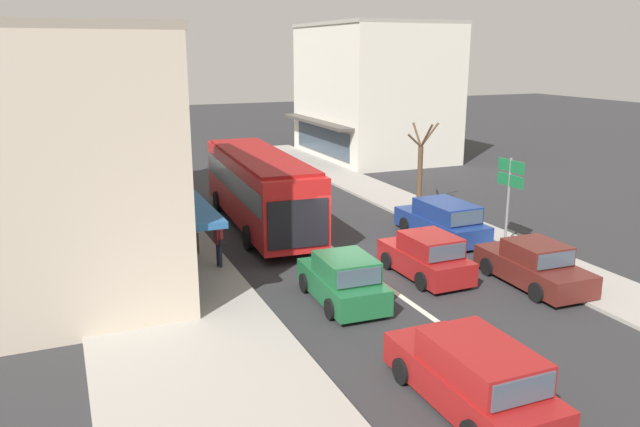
# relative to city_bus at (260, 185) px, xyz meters

# --- Properties ---
(ground_plane) EXTENTS (140.00, 140.00, 0.00)m
(ground_plane) POSITION_rel_city_bus_xyz_m (1.66, -6.33, -1.88)
(ground_plane) COLOR #2D2D30
(lane_centre_line) EXTENTS (0.20, 28.00, 0.01)m
(lane_centre_line) POSITION_rel_city_bus_xyz_m (1.66, -2.33, -1.88)
(lane_centre_line) COLOR silver
(lane_centre_line) RESTS_ON ground
(sidewalk_left) EXTENTS (5.20, 44.00, 0.14)m
(sidewalk_left) POSITION_rel_city_bus_xyz_m (-5.14, -0.33, -1.81)
(sidewalk_left) COLOR #A39E96
(sidewalk_left) RESTS_ON ground
(kerb_right) EXTENTS (2.80, 44.00, 0.12)m
(kerb_right) POSITION_rel_city_bus_xyz_m (7.86, -0.33, -1.82)
(kerb_right) COLOR #A39E96
(kerb_right) RESTS_ON ground
(shopfront_corner_near) EXTENTS (8.97, 8.91, 8.24)m
(shopfront_corner_near) POSITION_rel_city_bus_xyz_m (-8.52, -4.44, 2.23)
(shopfront_corner_near) COLOR beige
(shopfront_corner_near) RESTS_ON ground
(shopfront_mid_block) EXTENTS (7.64, 8.44, 7.67)m
(shopfront_mid_block) POSITION_rel_city_bus_xyz_m (-8.52, 4.60, 1.95)
(shopfront_mid_block) COLOR #84939E
(shopfront_mid_block) RESTS_ON ground
(building_right_far) EXTENTS (8.99, 11.17, 9.34)m
(building_right_far) POSITION_rel_city_bus_xyz_m (13.14, 14.69, 2.78)
(building_right_far) COLOR silver
(building_right_far) RESTS_ON ground
(city_bus) EXTENTS (3.14, 10.97, 3.23)m
(city_bus) POSITION_rel_city_bus_xyz_m (0.00, 0.00, 0.00)
(city_bus) COLOR red
(city_bus) RESTS_ON ground
(hatchback_adjacent_lane_lead) EXTENTS (1.92, 3.75, 1.54)m
(hatchback_adjacent_lane_lead) POSITION_rel_city_bus_xyz_m (-0.23, -9.05, -1.17)
(hatchback_adjacent_lane_lead) COLOR #1E6638
(hatchback_adjacent_lane_lead) RESTS_ON ground
(hatchback_behind_bus_near) EXTENTS (1.87, 3.73, 1.54)m
(hatchback_behind_bus_near) POSITION_rel_city_bus_xyz_m (3.32, -8.12, -1.17)
(hatchback_behind_bus_near) COLOR maroon
(hatchback_behind_bus_near) RESTS_ON ground
(wagon_adjacent_lane_trail) EXTENTS (1.95, 4.51, 1.58)m
(wagon_adjacent_lane_trail) POSITION_rel_city_bus_xyz_m (-0.12, -15.42, -1.14)
(wagon_adjacent_lane_trail) COLOR maroon
(wagon_adjacent_lane_trail) RESTS_ON ground
(parked_sedan_kerb_front) EXTENTS (2.00, 4.25, 1.47)m
(parked_sedan_kerb_front) POSITION_rel_city_bus_xyz_m (6.17, -10.14, -1.22)
(parked_sedan_kerb_front) COLOR #561E19
(parked_sedan_kerb_front) RESTS_ON ground
(parked_wagon_kerb_second) EXTENTS (2.02, 4.54, 1.58)m
(parked_wagon_kerb_second) POSITION_rel_city_bus_xyz_m (6.36, -4.55, -1.14)
(parked_wagon_kerb_second) COLOR navy
(parked_wagon_kerb_second) RESTS_ON ground
(traffic_light_downstreet) EXTENTS (0.32, 0.24, 4.20)m
(traffic_light_downstreet) POSITION_rel_city_bus_xyz_m (-2.24, 11.73, 0.97)
(traffic_light_downstreet) COLOR gray
(traffic_light_downstreet) RESTS_ON ground
(directional_road_sign) EXTENTS (0.10, 1.40, 3.60)m
(directional_road_sign) POSITION_rel_city_bus_xyz_m (7.75, -6.79, 0.82)
(directional_road_sign) COLOR gray
(directional_road_sign) RESTS_ON ground
(street_tree_right) EXTENTS (1.69, 1.72, 4.27)m
(street_tree_right) POSITION_rel_city_bus_xyz_m (7.87, -0.29, 0.13)
(street_tree_right) COLOR brown
(street_tree_right) RESTS_ON ground
(pedestrian_with_handbag_near) EXTENTS (0.25, 0.65, 1.63)m
(pedestrian_with_handbag_near) POSITION_rel_city_bus_xyz_m (-3.41, -2.88, -0.81)
(pedestrian_with_handbag_near) COLOR #4C4742
(pedestrian_with_handbag_near) RESTS_ON sidewalk_left
(pedestrian_browsing_midblock) EXTENTS (0.57, 0.26, 1.63)m
(pedestrian_browsing_midblock) POSITION_rel_city_bus_xyz_m (-3.52, 2.68, -0.81)
(pedestrian_browsing_midblock) COLOR #4C4742
(pedestrian_browsing_midblock) RESTS_ON sidewalk_left
(pedestrian_far_walker) EXTENTS (0.31, 0.65, 1.63)m
(pedestrian_far_walker) POSITION_rel_city_bus_xyz_m (-3.00, -4.76, -0.81)
(pedestrian_far_walker) COLOR #232838
(pedestrian_far_walker) RESTS_ON sidewalk_left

